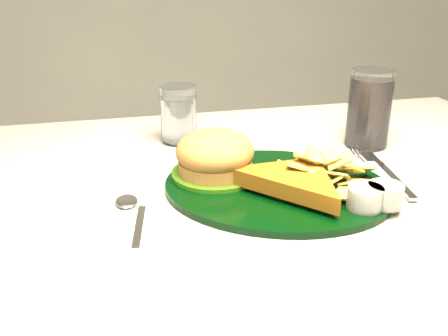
# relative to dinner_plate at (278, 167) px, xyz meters

# --- Properties ---
(dinner_plate) EXTENTS (0.41, 0.38, 0.07)m
(dinner_plate) POSITION_rel_dinner_plate_xyz_m (0.00, 0.00, 0.00)
(dinner_plate) COLOR black
(dinner_plate) RESTS_ON table
(water_glass) EXTENTS (0.07, 0.07, 0.10)m
(water_glass) POSITION_rel_dinner_plate_xyz_m (-0.11, 0.24, 0.01)
(water_glass) COLOR silver
(water_glass) RESTS_ON table
(cola_glass) EXTENTS (0.08, 0.08, 0.14)m
(cola_glass) POSITION_rel_dinner_plate_xyz_m (0.21, 0.14, 0.03)
(cola_glass) COLOR black
(cola_glass) RESTS_ON table
(fork_napkin) EXTENTS (0.16, 0.19, 0.01)m
(fork_napkin) POSITION_rel_dinner_plate_xyz_m (0.18, -0.01, -0.03)
(fork_napkin) COLOR silver
(fork_napkin) RESTS_ON table
(spoon) EXTENTS (0.06, 0.15, 0.01)m
(spoon) POSITION_rel_dinner_plate_xyz_m (-0.20, -0.06, -0.03)
(spoon) COLOR white
(spoon) RESTS_ON table
(wrapped_straw) EXTENTS (0.20, 0.12, 0.01)m
(wrapped_straw) POSITION_rel_dinner_plate_xyz_m (-0.03, 0.11, -0.03)
(wrapped_straw) COLOR white
(wrapped_straw) RESTS_ON table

